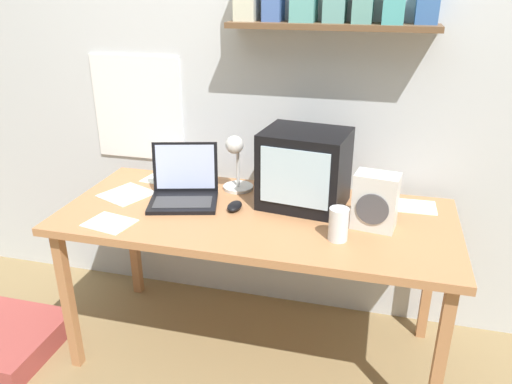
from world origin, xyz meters
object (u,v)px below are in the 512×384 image
juice_glass (338,226)px  open_notebook (403,205)px  corner_desk (256,225)px  printed_handout (110,223)px  crt_monitor (304,169)px  loose_paper_near_monitor (127,194)px  loose_paper_near_laptop (164,180)px  computer_mouse (235,206)px  desk_lamp (236,160)px  laptop (184,187)px  space_heater (375,201)px  floor_cushion (5,340)px

juice_glass → open_notebook: bearing=57.3°
corner_desk → printed_handout: size_ratio=7.86×
crt_monitor → loose_paper_near_monitor: crt_monitor is taller
loose_paper_near_laptop → loose_paper_near_monitor: bearing=-112.8°
computer_mouse → loose_paper_near_monitor: size_ratio=0.39×
computer_mouse → loose_paper_near_laptop: (-0.45, 0.25, -0.01)m
desk_lamp → loose_paper_near_monitor: size_ratio=1.03×
desk_lamp → loose_paper_near_monitor: desk_lamp is taller
laptop → space_heater: laptop is taller
computer_mouse → open_notebook: (0.72, 0.23, -0.01)m
printed_handout → loose_paper_near_laptop: (0.02, 0.51, -0.00)m
space_heater → loose_paper_near_monitor: space_heater is taller
crt_monitor → floor_cushion: size_ratio=0.83×
crt_monitor → computer_mouse: bearing=-147.6°
crt_monitor → open_notebook: crt_monitor is taller
loose_paper_near_monitor → loose_paper_near_laptop: same height
corner_desk → computer_mouse: bearing=172.9°
space_heater → loose_paper_near_monitor: bearing=-173.7°
juice_glass → space_heater: bearing=48.0°
desk_lamp → loose_paper_near_monitor: (-0.49, -0.17, -0.16)m
desk_lamp → computer_mouse: size_ratio=2.63×
floor_cushion → computer_mouse: bearing=17.1°
floor_cushion → open_notebook: bearing=17.2°
desk_lamp → loose_paper_near_monitor: 0.54m
space_heater → loose_paper_near_laptop: size_ratio=1.04×
computer_mouse → printed_handout: bearing=-150.5°
crt_monitor → desk_lamp: bearing=175.7°
space_heater → printed_handout: (-1.07, -0.24, -0.11)m
laptop → floor_cushion: laptop is taller
desk_lamp → printed_handout: size_ratio=1.30×
corner_desk → juice_glass: juice_glass is taller
loose_paper_near_monitor → printed_handout: bearing=-75.4°
corner_desk → crt_monitor: (0.18, 0.15, 0.23)m
desk_lamp → open_notebook: desk_lamp is taller
space_heater → open_notebook: (0.12, 0.25, -0.11)m
juice_glass → loose_paper_near_laptop: size_ratio=0.60×
juice_glass → floor_cushion: juice_glass is taller
corner_desk → space_heater: space_heater is taller
juice_glass → computer_mouse: size_ratio=1.24×
open_notebook → computer_mouse: bearing=-162.5°
laptop → floor_cushion: size_ratio=0.75×
desk_lamp → loose_paper_near_laptop: size_ratio=1.26×
computer_mouse → floor_cushion: 1.33m
loose_paper_near_monitor → printed_handout: size_ratio=1.26×
open_notebook → floor_cushion: bearing=-162.8°
space_heater → desk_lamp: bearing=170.0°
computer_mouse → printed_handout: computer_mouse is taller
desk_lamp → space_heater: desk_lamp is taller
corner_desk → juice_glass: size_ratio=12.81×
crt_monitor → open_notebook: (0.44, 0.10, -0.17)m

